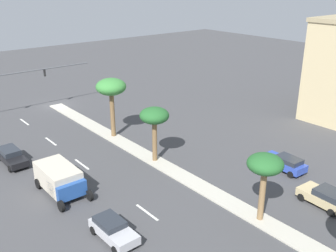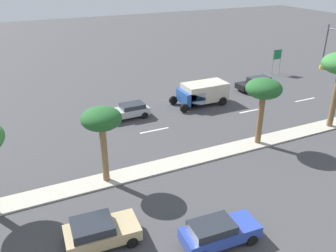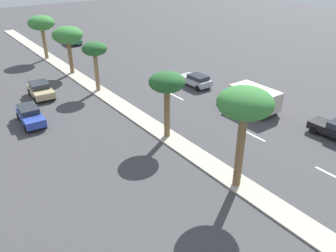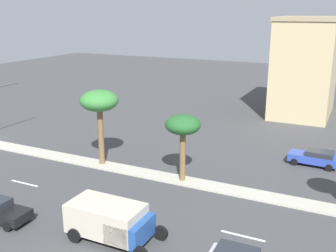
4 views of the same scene
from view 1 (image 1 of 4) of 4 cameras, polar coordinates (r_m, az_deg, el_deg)
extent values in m
plane|color=#424244|center=(34.44, 4.48, -8.79)|extent=(160.00, 160.00, 0.00)
cube|color=#B7B2A3|center=(29.91, 16.18, -14.65)|extent=(1.80, 76.51, 0.12)
cube|color=silver|center=(52.25, -20.54, 0.57)|extent=(0.20, 2.80, 0.01)
cube|color=silver|center=(45.09, -17.01, -2.20)|extent=(0.20, 2.80, 0.01)
cube|color=silver|center=(38.90, -12.67, -5.57)|extent=(0.20, 2.80, 0.01)
cube|color=silver|center=(30.81, -3.13, -12.69)|extent=(0.20, 2.80, 0.01)
cylinder|color=#515459|center=(54.17, -21.12, 7.42)|extent=(19.62, 0.16, 0.16)
cube|color=black|center=(55.36, -17.86, 7.51)|extent=(0.20, 0.32, 0.90)
sphere|color=yellow|center=(55.47, -17.91, 7.53)|extent=(0.18, 0.18, 0.18)
cylinder|color=brown|center=(43.91, -8.24, 1.75)|extent=(0.52, 0.52, 5.25)
ellipsoid|color=#387F38|center=(42.97, -8.46, 5.79)|extent=(3.37, 3.37, 1.85)
cylinder|color=brown|center=(37.73, -1.99, -2.17)|extent=(0.48, 0.48, 4.22)
ellipsoid|color=#235B28|center=(36.78, -2.04, 1.57)|extent=(2.87, 2.87, 1.58)
cylinder|color=olive|center=(29.57, 13.81, -9.89)|extent=(0.45, 0.45, 4.15)
ellipsoid|color=#235B28|center=(28.38, 14.25, -5.48)|extent=(2.65, 2.65, 1.46)
cube|color=black|center=(40.81, -22.15, -4.41)|extent=(1.84, 4.59, 0.64)
cube|color=#262B33|center=(41.08, -22.53, -3.42)|extent=(1.62, 2.54, 0.50)
cylinder|color=black|center=(39.78, -20.20, -5.30)|extent=(0.24, 0.65, 0.64)
cylinder|color=black|center=(39.34, -22.42, -5.92)|extent=(0.24, 0.65, 0.64)
cylinder|color=black|center=(42.55, -21.79, -3.78)|extent=(0.24, 0.65, 0.64)
cube|color=#2D47AD|center=(38.37, 16.78, -5.29)|extent=(1.94, 4.34, 0.69)
cube|color=#262B33|center=(37.85, 17.50, -4.79)|extent=(1.66, 2.42, 0.44)
cylinder|color=black|center=(38.73, 14.26, -5.33)|extent=(0.26, 0.65, 0.64)
cylinder|color=black|center=(39.90, 15.76, -4.67)|extent=(0.26, 0.65, 0.64)
cylinder|color=black|center=(37.16, 17.76, -6.89)|extent=(0.26, 0.65, 0.64)
cylinder|color=black|center=(38.38, 19.22, -6.15)|extent=(0.26, 0.65, 0.64)
cube|color=tan|center=(33.78, 22.11, -9.80)|extent=(2.24, 4.04, 0.67)
cube|color=#262B33|center=(33.29, 22.95, -9.24)|extent=(1.93, 2.27, 0.50)
cylinder|color=black|center=(33.86, 19.19, -9.97)|extent=(0.26, 0.65, 0.64)
cylinder|color=black|center=(35.26, 21.02, -8.92)|extent=(0.26, 0.65, 0.64)
cylinder|color=black|center=(32.67, 23.13, -11.76)|extent=(0.26, 0.65, 0.64)
cube|color=#B2B2B7|center=(27.97, -8.04, -15.23)|extent=(1.80, 4.08, 0.65)
cube|color=#262B33|center=(28.02, -8.68, -13.86)|extent=(1.60, 2.25, 0.42)
cylinder|color=black|center=(27.57, -4.84, -16.54)|extent=(0.23, 0.64, 0.64)
cylinder|color=black|center=(26.87, -7.84, -17.84)|extent=(0.23, 0.64, 0.64)
cylinder|color=black|center=(29.50, -8.17, -13.87)|extent=(0.23, 0.64, 0.64)
cylinder|color=black|center=(28.84, -11.02, -14.98)|extent=(0.23, 0.64, 0.64)
cube|color=#234C99|center=(32.99, -14.74, -8.74)|extent=(2.50, 2.17, 1.29)
cube|color=beige|center=(34.24, -16.01, -7.20)|extent=(2.50, 4.60, 1.83)
cylinder|color=black|center=(32.66, -11.57, -10.08)|extent=(0.28, 0.90, 0.90)
cylinder|color=black|center=(31.80, -15.59, -11.40)|extent=(0.28, 0.90, 0.90)
cylinder|color=black|center=(36.31, -15.05, -7.04)|extent=(0.28, 0.90, 0.90)
cylinder|color=black|center=(35.53, -18.71, -8.12)|extent=(0.28, 0.90, 0.90)
camera|label=2|loc=(42.73, 38.62, 12.26)|focal=37.92mm
camera|label=3|loc=(59.67, -2.88, 17.87)|focal=36.35mm
camera|label=4|loc=(17.20, -61.43, -2.23)|focal=42.93mm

